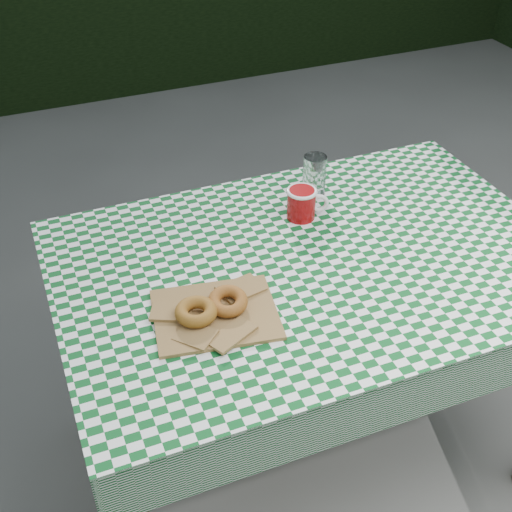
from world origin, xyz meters
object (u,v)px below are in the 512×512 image
Objects in this scene: coffee_mug at (301,204)px; drinking_glass at (314,175)px; table at (307,364)px; paper_bag at (215,313)px.

drinking_glass is (0.09, 0.10, 0.02)m from coffee_mug.
paper_bag is (-0.30, -0.11, 0.39)m from table.
coffee_mug is (0.05, 0.18, 0.42)m from table.
coffee_mug is at bearing -131.41° from drinking_glass.
drinking_glass is at bearing 64.40° from table.
paper_bag is at bearing -159.88° from table.
paper_bag is at bearing -122.05° from coffee_mug.
drinking_glass is at bearing 41.69° from paper_bag.
coffee_mug is at bearing 39.71° from paper_bag.
table is at bearing -116.00° from drinking_glass.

